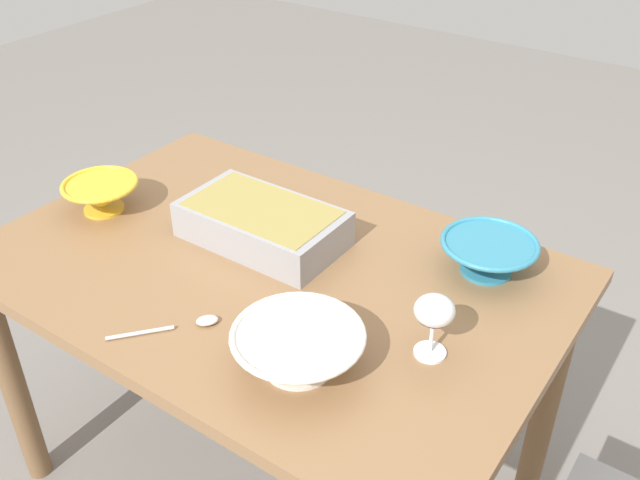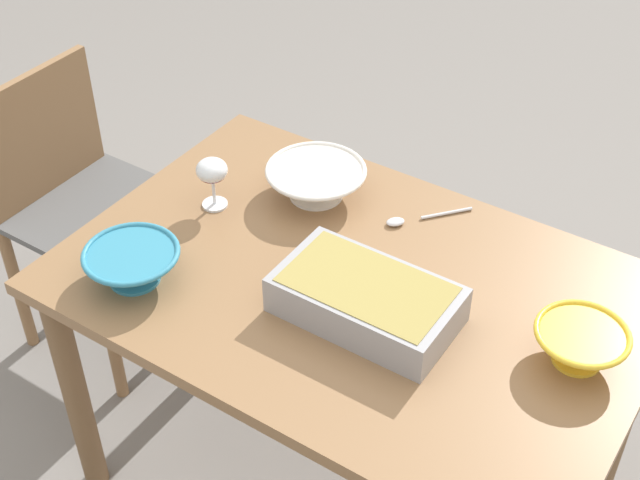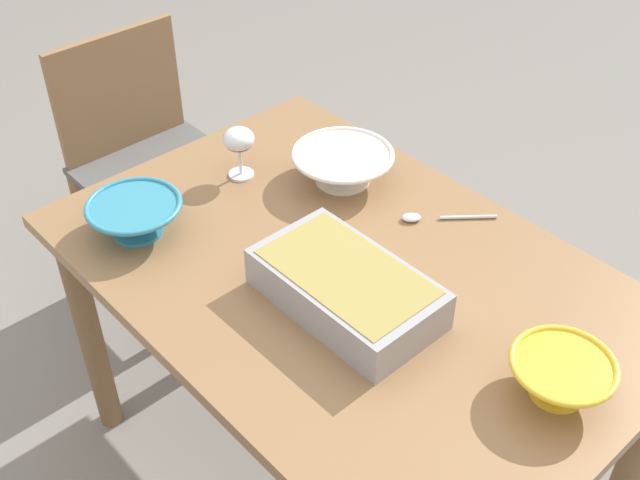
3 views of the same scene
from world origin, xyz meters
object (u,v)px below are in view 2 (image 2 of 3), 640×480
casserole_dish (366,298)px  mixing_bowl (316,180)px  chair (80,199)px  small_bowl (580,344)px  serving_bowl (133,264)px  dining_table (352,316)px  serving_spoon (411,219)px  wine_glass (212,173)px

casserole_dish → mixing_bowl: 0.43m
chair → small_bowl: size_ratio=4.54×
small_bowl → serving_bowl: same height
dining_table → mixing_bowl: size_ratio=5.14×
mixing_bowl → serving_bowl: size_ratio=1.16×
small_bowl → serving_spoon: 0.53m
mixing_bowl → small_bowl: size_ratio=1.31×
chair → small_bowl: (-1.47, 0.06, 0.29)m
mixing_bowl → small_bowl: (-0.73, 0.17, -0.00)m
chair → serving_bowl: bearing=148.6°
dining_table → serving_spoon: bearing=-90.6°
chair → serving_spoon: bearing=-171.2°
dining_table → serving_bowl: size_ratio=5.98×
small_bowl → mixing_bowl: bearing=-13.3°
wine_glass → serving_bowl: wine_glass is taller
small_bowl → dining_table: bearing=5.5°
small_bowl → serving_spoon: size_ratio=1.05×
dining_table → small_bowl: small_bowl is taller
casserole_dish → serving_bowl: bearing=20.8°
casserole_dish → serving_bowl: 0.51m
chair → casserole_dish: size_ratio=2.28×
wine_glass → serving_bowl: (-0.02, 0.31, -0.05)m
wine_glass → mixing_bowl: bearing=-137.3°
mixing_bowl → dining_table: bearing=137.8°
wine_glass → casserole_dish: wine_glass is taller
wine_glass → serving_spoon: size_ratio=0.73×
dining_table → serving_spoon: serving_spoon is taller
serving_spoon → dining_table: bearing=89.4°
dining_table → chair: bearing=-6.0°
chair → dining_table: bearing=174.0°
dining_table → wine_glass: (0.42, -0.05, 0.20)m
serving_bowl → serving_spoon: size_ratio=1.18×
dining_table → chair: (0.98, -0.10, -0.14)m
casserole_dish → serving_bowl: casserole_dish is taller
dining_table → serving_spoon: (-0.00, -0.26, 0.11)m
dining_table → small_bowl: size_ratio=6.74×
chair → mixing_bowl: bearing=-171.1°
wine_glass → chair: bearing=-5.2°
dining_table → chair: chair is taller
wine_glass → mixing_bowl: 0.25m
chair → serving_bowl: 0.74m
casserole_dish → serving_bowl: size_ratio=1.76×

